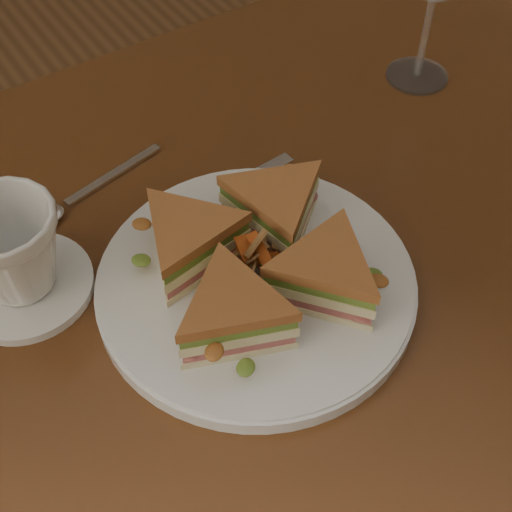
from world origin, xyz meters
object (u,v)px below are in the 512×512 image
object	(u,v)px
sandwich_wedges	(256,259)
table	(240,317)
spoon	(61,206)
knife	(208,202)
plate	(256,284)
coffee_cup	(11,251)
saucer	(25,286)

from	to	relation	value
sandwich_wedges	table	bearing A→B (deg)	82.89
table	spoon	xyz separation A→B (m)	(-0.12, 0.17, 0.10)
table	knife	size ratio (longest dim) A/B	5.57
spoon	plate	bearing A→B (deg)	-73.04
table	spoon	bearing A→B (deg)	126.05
plate	coffee_cup	bearing A→B (deg)	146.53
plate	table	bearing A→B (deg)	82.89
knife	spoon	bearing A→B (deg)	145.44
table	plate	bearing A→B (deg)	-97.11
table	sandwich_wedges	xyz separation A→B (m)	(-0.01, -0.04, 0.14)
saucer	spoon	bearing A→B (deg)	48.37
spoon	knife	bearing A→B (deg)	-42.37
saucer	sandwich_wedges	bearing A→B (deg)	-33.47
saucer	coffee_cup	xyz separation A→B (m)	(0.00, 0.00, 0.05)
sandwich_wedges	knife	distance (m)	0.14
sandwich_wedges	saucer	xyz separation A→B (m)	(-0.19, 0.12, -0.04)
table	saucer	world-z (taller)	saucer
spoon	coffee_cup	xyz separation A→B (m)	(-0.07, -0.08, 0.05)
sandwich_wedges	spoon	world-z (taller)	sandwich_wedges
plate	saucer	bearing A→B (deg)	146.53
table	spoon	size ratio (longest dim) A/B	6.61
spoon	coffee_cup	bearing A→B (deg)	-143.86
spoon	saucer	size ratio (longest dim) A/B	1.35
spoon	coffee_cup	size ratio (longest dim) A/B	1.77
table	coffee_cup	xyz separation A→B (m)	(-0.19, 0.08, 0.16)
coffee_cup	saucer	bearing A→B (deg)	0.00
knife	coffee_cup	xyz separation A→B (m)	(-0.21, -0.00, 0.06)
table	saucer	distance (m)	0.23
spoon	table	bearing A→B (deg)	-66.18
table	plate	xyz separation A→B (m)	(-0.01, -0.04, 0.11)
coffee_cup	spoon	bearing A→B (deg)	58.07
sandwich_wedges	coffee_cup	world-z (taller)	coffee_cup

